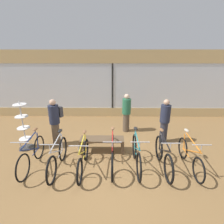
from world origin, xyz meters
TOP-DOWN VIEW (x-y plane):
  - ground_plane at (0.00, 0.00)m, footprint 24.00×24.00m
  - shop_back_wall at (0.00, 4.06)m, footprint 12.00×0.08m
  - bicycle_far_left at (-2.19, -0.13)m, footprint 0.46×1.69m
  - bicycle_left at (-1.44, -0.23)m, footprint 0.46×1.71m
  - bicycle_center_left at (-0.76, -0.22)m, footprint 0.46×1.67m
  - bicycle_center at (0.04, -0.08)m, footprint 0.46×1.77m
  - bicycle_center_right at (0.70, -0.10)m, footprint 0.46×1.76m
  - bicycle_right at (1.42, -0.16)m, footprint 0.46×1.72m
  - bicycle_far_right at (2.17, -0.11)m, footprint 0.46×1.70m
  - accessory_rack at (-2.88, 0.90)m, footprint 0.48×0.48m
  - display_bench at (-0.31, 0.71)m, footprint 1.40×0.44m
  - customer_near_rack at (0.57, 2.29)m, footprint 0.48×0.48m
  - customer_by_window at (-1.92, 1.18)m, footprint 0.49×0.56m
  - customer_mid_floor at (1.84, 1.39)m, footprint 0.37×0.37m

SIDE VIEW (x-z plane):
  - ground_plane at x=0.00m, z-range 0.00..0.00m
  - bicycle_center_left at x=-0.76m, z-range -0.14..0.87m
  - bicycle_far_right at x=2.17m, z-range -0.13..0.87m
  - display_bench at x=-0.31m, z-range 0.15..0.62m
  - bicycle_left at x=-1.44m, z-range -0.13..0.91m
  - bicycle_far_left at x=-2.19m, z-range -0.12..0.91m
  - bicycle_center at x=0.04m, z-range -0.13..0.92m
  - bicycle_right at x=1.42m, z-range -0.13..0.92m
  - bicycle_center_right at x=0.70m, z-range -0.12..0.94m
  - accessory_rack at x=-2.88m, z-range -0.14..1.49m
  - customer_near_rack at x=0.57m, z-range 0.03..1.59m
  - customer_mid_floor at x=1.84m, z-range 0.04..1.62m
  - customer_by_window at x=-1.92m, z-range 0.06..1.70m
  - shop_back_wall at x=0.00m, z-range 0.04..3.24m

